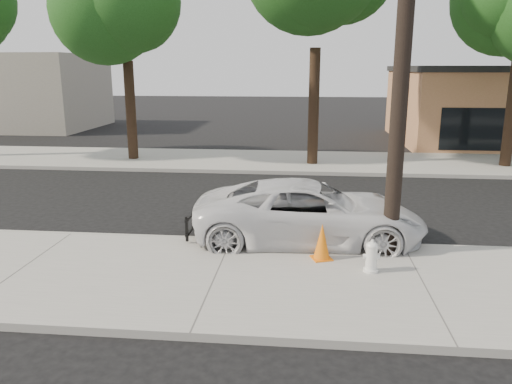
% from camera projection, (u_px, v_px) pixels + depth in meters
% --- Properties ---
extents(ground, '(120.00, 120.00, 0.00)m').
position_uv_depth(ground, '(243.00, 219.00, 14.00)').
color(ground, black).
rests_on(ground, ground).
extents(near_sidewalk, '(90.00, 4.40, 0.15)m').
position_uv_depth(near_sidewalk, '(215.00, 279.00, 9.83)').
color(near_sidewalk, gray).
rests_on(near_sidewalk, ground).
extents(far_sidewalk, '(90.00, 5.00, 0.15)m').
position_uv_depth(far_sidewalk, '(267.00, 161.00, 22.18)').
color(far_sidewalk, gray).
rests_on(far_sidewalk, ground).
extents(curb_near, '(90.00, 0.12, 0.16)m').
position_uv_depth(curb_near, '(232.00, 241.00, 11.95)').
color(curb_near, '#9E9B93').
rests_on(curb_near, ground).
extents(utility_pole, '(1.40, 0.34, 9.00)m').
position_uv_depth(utility_pole, '(404.00, 38.00, 9.90)').
color(utility_pole, black).
rests_on(utility_pole, near_sidewalk).
extents(tree_b, '(4.34, 4.20, 8.45)m').
position_uv_depth(tree_b, '(128.00, 17.00, 20.84)').
color(tree_b, black).
rests_on(tree_b, far_sidewalk).
extents(police_cruiser, '(5.53, 2.73, 1.51)m').
position_uv_depth(police_cruiser, '(309.00, 213.00, 11.90)').
color(police_cruiser, silver).
rests_on(police_cruiser, ground).
extents(fire_hydrant, '(0.32, 0.30, 0.63)m').
position_uv_depth(fire_hydrant, '(371.00, 257.00, 9.94)').
color(fire_hydrant, white).
rests_on(fire_hydrant, near_sidewalk).
extents(traffic_cone, '(0.51, 0.51, 0.78)m').
position_uv_depth(traffic_cone, '(322.00, 242.00, 10.58)').
color(traffic_cone, orange).
rests_on(traffic_cone, near_sidewalk).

